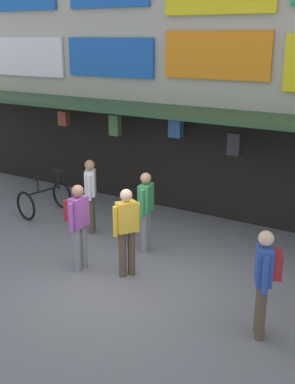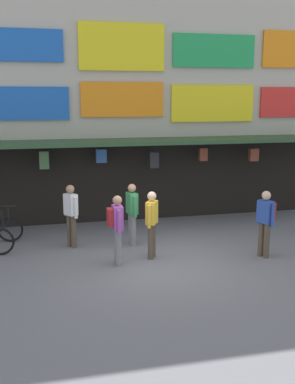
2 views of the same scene
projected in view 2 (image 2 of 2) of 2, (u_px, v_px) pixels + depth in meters
ground_plane at (153, 262)px, 11.19m from camera, size 80.00×80.00×0.00m
shopfront at (119, 96)px, 14.74m from camera, size 18.00×2.60×8.00m
bicycle_parked at (5, 234)px, 12.11m from camera, size 0.90×1.26×1.05m
pedestrian_in_red at (117, 225)px, 10.80m from camera, size 0.36×0.53×1.68m
pedestrian_in_green at (152, 221)px, 11.26m from camera, size 0.37×0.47×1.68m
pedestrian_in_purple at (132, 211)px, 12.24m from camera, size 0.28×0.52×1.68m
pedestrian_in_blue at (266, 219)px, 11.35m from camera, size 0.45×0.49×1.68m
pedestrian_in_white at (71, 212)px, 12.10m from camera, size 0.38×0.46×1.68m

